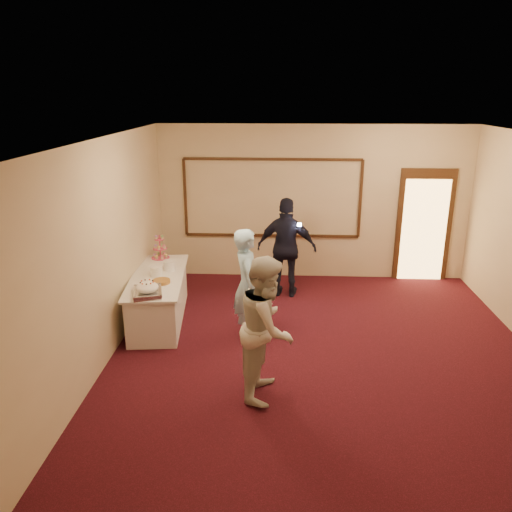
% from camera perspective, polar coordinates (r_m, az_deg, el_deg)
% --- Properties ---
extents(floor, '(7.00, 7.00, 0.00)m').
position_cam_1_polar(floor, '(7.06, 7.88, -12.22)').
color(floor, black).
rests_on(floor, ground).
extents(room_walls, '(6.04, 7.04, 3.02)m').
position_cam_1_polar(room_walls, '(6.29, 8.67, 3.91)').
color(room_walls, beige).
rests_on(room_walls, floor).
extents(wall_molding, '(3.45, 0.04, 1.55)m').
position_cam_1_polar(wall_molding, '(9.73, 1.86, 6.62)').
color(wall_molding, '#33190F').
rests_on(wall_molding, room_walls).
extents(doorway, '(1.05, 0.07, 2.20)m').
position_cam_1_polar(doorway, '(10.22, 18.62, 3.24)').
color(doorway, '#33190F').
rests_on(doorway, floor).
extents(buffet_table, '(1.04, 2.20, 0.77)m').
position_cam_1_polar(buffet_table, '(8.26, -11.03, -4.69)').
color(buffet_table, silver).
rests_on(buffet_table, floor).
extents(pavlova_tray, '(0.50, 0.58, 0.20)m').
position_cam_1_polar(pavlova_tray, '(7.36, -12.30, -3.74)').
color(pavlova_tray, '#B8BBBF').
rests_on(pavlova_tray, buffet_table).
extents(cupcake_stand, '(0.32, 0.32, 0.47)m').
position_cam_1_polar(cupcake_stand, '(8.91, -10.91, 0.79)').
color(cupcake_stand, '#CC3F65').
rests_on(cupcake_stand, buffet_table).
extents(plate_stack_a, '(0.20, 0.20, 0.16)m').
position_cam_1_polar(plate_stack_a, '(8.07, -11.31, -1.71)').
color(plate_stack_a, white).
rests_on(plate_stack_a, buffet_table).
extents(plate_stack_b, '(0.20, 0.20, 0.17)m').
position_cam_1_polar(plate_stack_b, '(8.30, -9.86, -1.06)').
color(plate_stack_b, white).
rests_on(plate_stack_b, buffet_table).
extents(tart, '(0.31, 0.31, 0.06)m').
position_cam_1_polar(tart, '(7.76, -10.75, -2.93)').
color(tart, white).
rests_on(tart, buffet_table).
extents(man, '(0.52, 0.69, 1.71)m').
position_cam_1_polar(man, '(7.35, -0.99, -3.33)').
color(man, '#A1D3F5').
rests_on(man, floor).
extents(woman, '(0.79, 0.95, 1.77)m').
position_cam_1_polar(woman, '(6.02, 1.28, -8.13)').
color(woman, beige).
rests_on(woman, floor).
extents(guest, '(1.11, 0.59, 1.81)m').
position_cam_1_polar(guest, '(8.94, 3.53, 0.93)').
color(guest, black).
rests_on(guest, floor).
extents(camera_flash, '(0.07, 0.05, 0.05)m').
position_cam_1_polar(camera_flash, '(8.61, 4.98, 3.59)').
color(camera_flash, white).
rests_on(camera_flash, guest).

